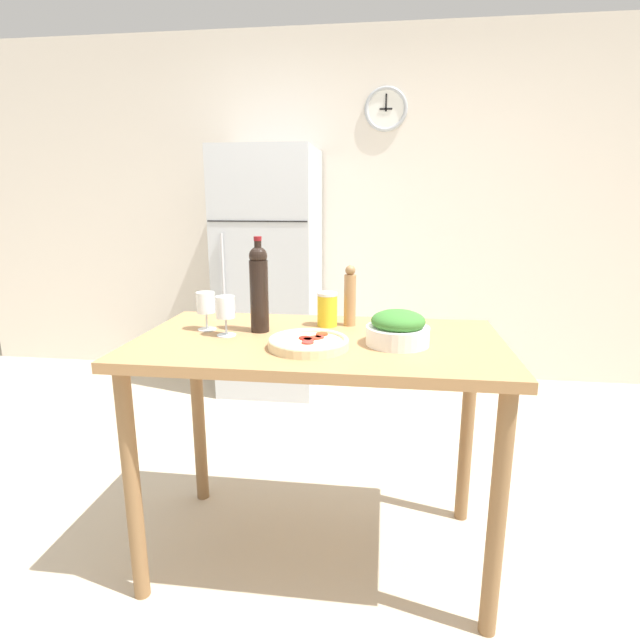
{
  "coord_description": "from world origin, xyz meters",
  "views": [
    {
      "loc": [
        0.23,
        -1.73,
        1.39
      ],
      "look_at": [
        0.0,
        0.04,
        0.96
      ],
      "focal_mm": 28.0,
      "sensor_mm": 36.0,
      "label": 1
    }
  ],
  "objects": [
    {
      "name": "wine_glass_far",
      "position": [
        -0.44,
        0.06,
        1.0
      ],
      "size": [
        0.07,
        0.07,
        0.15
      ],
      "color": "silver",
      "rests_on": "prep_counter"
    },
    {
      "name": "refrigerator",
      "position": [
        -0.6,
        1.82,
        0.87
      ],
      "size": [
        0.68,
        0.72,
        1.74
      ],
      "color": "#B7BCC1",
      "rests_on": "ground_plane"
    },
    {
      "name": "wall_back",
      "position": [
        0.0,
        2.21,
        1.3
      ],
      "size": [
        6.4,
        0.08,
        2.6
      ],
      "color": "silver",
      "rests_on": "ground_plane"
    },
    {
      "name": "wine_glass_near",
      "position": [
        -0.34,
        -0.01,
        1.0
      ],
      "size": [
        0.07,
        0.07,
        0.15
      ],
      "color": "silver",
      "rests_on": "prep_counter"
    },
    {
      "name": "homemade_pizza",
      "position": [
        -0.02,
        -0.12,
        0.92
      ],
      "size": [
        0.27,
        0.27,
        0.04
      ],
      "color": "beige",
      "rests_on": "prep_counter"
    },
    {
      "name": "wine_bottle",
      "position": [
        -0.24,
        0.07,
        1.07
      ],
      "size": [
        0.07,
        0.07,
        0.36
      ],
      "color": "black",
      "rests_on": "prep_counter"
    },
    {
      "name": "ground_plane",
      "position": [
        0.0,
        0.0,
        0.0
      ],
      "size": [
        14.0,
        14.0,
        0.0
      ],
      "primitive_type": "plane",
      "color": "#BCAD93"
    },
    {
      "name": "salt_canister",
      "position": [
        0.01,
        0.19,
        0.96
      ],
      "size": [
        0.08,
        0.08,
        0.14
      ],
      "color": "yellow",
      "rests_on": "prep_counter"
    },
    {
      "name": "salad_bowl",
      "position": [
        0.28,
        -0.04,
        0.95
      ],
      "size": [
        0.22,
        0.22,
        0.12
      ],
      "color": "white",
      "rests_on": "prep_counter"
    },
    {
      "name": "pepper_mill",
      "position": [
        0.1,
        0.21,
        1.01
      ],
      "size": [
        0.05,
        0.05,
        0.24
      ],
      "color": "#AD7F51",
      "rests_on": "prep_counter"
    },
    {
      "name": "prep_counter",
      "position": [
        0.0,
        0.0,
        0.77
      ],
      "size": [
        1.32,
        0.73,
        0.9
      ],
      "color": "#A87A4C",
      "rests_on": "ground_plane"
    }
  ]
}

